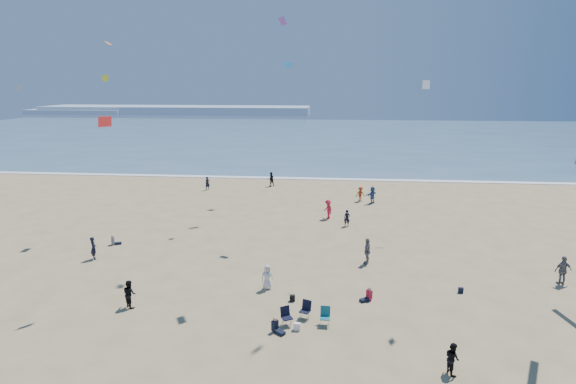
# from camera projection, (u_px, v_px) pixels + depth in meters

# --- Properties ---
(ocean) EXTENTS (220.00, 100.00, 0.06)m
(ocean) POSITION_uv_depth(u_px,v_px,m) (314.00, 136.00, 108.61)
(ocean) COLOR #476B84
(ocean) RESTS_ON ground
(surf_line) EXTENTS (220.00, 1.20, 0.08)m
(surf_line) POSITION_uv_depth(u_px,v_px,m) (300.00, 178.00, 60.25)
(surf_line) COLOR white
(surf_line) RESTS_ON ground
(headland_far) EXTENTS (110.00, 20.00, 3.20)m
(headland_far) POSITION_uv_depth(u_px,v_px,m) (177.00, 110.00, 186.37)
(headland_far) COLOR #7A8EA8
(headland_far) RESTS_ON ground
(headland_near) EXTENTS (40.00, 14.00, 2.00)m
(headland_near) POSITION_uv_depth(u_px,v_px,m) (79.00, 112.00, 185.39)
(headland_near) COLOR #7A8EA8
(headland_near) RESTS_ON ground
(standing_flyers) EXTENTS (38.28, 46.46, 1.91)m
(standing_flyers) POSITION_uv_depth(u_px,v_px,m) (347.00, 241.00, 34.05)
(standing_flyers) COLOR black
(standing_flyers) RESTS_ON ground
(seated_group) EXTENTS (20.50, 22.05, 0.84)m
(seated_group) POSITION_uv_depth(u_px,v_px,m) (246.00, 325.00, 22.97)
(seated_group) COLOR silver
(seated_group) RESTS_ON ground
(chair_cluster) EXTENTS (2.72, 1.60, 1.00)m
(chair_cluster) POSITION_uv_depth(u_px,v_px,m) (306.00, 315.00, 23.89)
(chair_cluster) COLOR black
(chair_cluster) RESTS_ON ground
(white_tote) EXTENTS (0.35, 0.20, 0.40)m
(white_tote) POSITION_uv_depth(u_px,v_px,m) (297.00, 327.00, 23.29)
(white_tote) COLOR white
(white_tote) RESTS_ON ground
(black_backpack) EXTENTS (0.30, 0.22, 0.38)m
(black_backpack) POSITION_uv_depth(u_px,v_px,m) (292.00, 298.00, 26.39)
(black_backpack) COLOR black
(black_backpack) RESTS_ON ground
(navy_bag) EXTENTS (0.28, 0.18, 0.34)m
(navy_bag) POSITION_uv_depth(u_px,v_px,m) (461.00, 290.00, 27.44)
(navy_bag) COLOR black
(navy_bag) RESTS_ON ground
(kites_aloft) EXTENTS (42.96, 43.08, 28.79)m
(kites_aloft) POSITION_uv_depth(u_px,v_px,m) (420.00, 41.00, 25.09)
(kites_aloft) COLOR white
(kites_aloft) RESTS_ON ground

